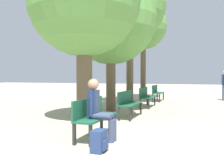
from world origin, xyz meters
TOP-DOWN VIEW (x-y plane):
  - ground_plane at (0.00, 0.00)m, footprint 80.00×80.00m
  - bench_row_0 at (-1.85, 0.71)m, footprint 0.45×1.57m
  - bench_row_1 at (-1.85, 3.65)m, footprint 0.45×1.57m
  - bench_row_2 at (-1.85, 6.59)m, footprint 0.45×1.57m
  - bench_row_3 at (-1.85, 9.54)m, footprint 0.45×1.57m
  - tree_row_0 at (-2.92, 2.46)m, footprint 3.47×3.47m
  - tree_row_1 at (-2.92, 4.88)m, footprint 3.64×3.64m
  - tree_row_2 at (-2.92, 7.73)m, footprint 3.60×3.60m
  - tree_row_3 at (-2.92, 10.85)m, footprint 2.91×2.91m
  - person_seated at (-1.62, 0.47)m, footprint 0.62×0.35m
  - backpack at (-1.29, -0.28)m, footprint 0.26×0.34m

SIDE VIEW (x-z plane):
  - ground_plane at x=0.00m, z-range 0.00..0.00m
  - backpack at x=-1.29m, z-range 0.00..0.40m
  - bench_row_0 at x=-1.85m, z-range 0.08..0.98m
  - bench_row_1 at x=-1.85m, z-range 0.08..0.98m
  - bench_row_2 at x=-1.85m, z-range 0.08..0.98m
  - bench_row_3 at x=-1.85m, z-range 0.08..0.98m
  - person_seated at x=-1.62m, z-range 0.04..1.39m
  - tree_row_1 at x=-2.92m, z-range 0.91..6.41m
  - tree_row_0 at x=-2.92m, z-range 0.96..6.44m
  - tree_row_3 at x=-2.92m, z-range 1.49..7.47m
  - tree_row_2 at x=-2.92m, z-range 1.54..8.29m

